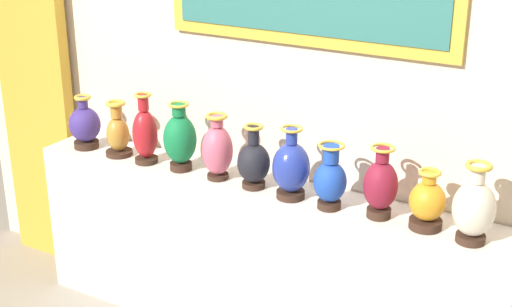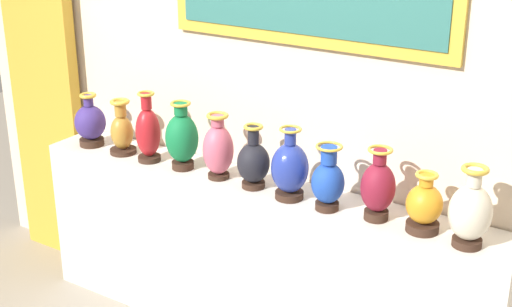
# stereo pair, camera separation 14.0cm
# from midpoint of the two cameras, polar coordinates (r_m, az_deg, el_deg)

# --- Properties ---
(display_shelf) EXTENTS (2.73, 0.36, 0.93)m
(display_shelf) POSITION_cam_midpoint_polar(r_m,az_deg,el_deg) (4.01, -1.01, -8.55)
(display_shelf) COLOR silver
(display_shelf) RESTS_ON ground_plane
(back_wall) EXTENTS (4.43, 0.14, 3.07)m
(back_wall) POSITION_cam_midpoint_polar(r_m,az_deg,el_deg) (3.80, 0.82, 7.34)
(back_wall) COLOR beige
(back_wall) RESTS_ON ground_plane
(curtain_gold) EXTENTS (0.56, 0.08, 2.20)m
(curtain_gold) POSITION_cam_midpoint_polar(r_m,az_deg,el_deg) (4.88, -17.63, 4.06)
(curtain_gold) COLOR gold
(curtain_gold) RESTS_ON ground_plane
(vase_indigo) EXTENTS (0.18, 0.18, 0.32)m
(vase_indigo) POSITION_cam_midpoint_polar(r_m,az_deg,el_deg) (4.41, -14.19, 2.16)
(vase_indigo) COLOR #382319
(vase_indigo) RESTS_ON display_shelf
(vase_ochre) EXTENTS (0.15, 0.15, 0.32)m
(vase_ochre) POSITION_cam_midpoint_polar(r_m,az_deg,el_deg) (4.24, -11.74, 1.58)
(vase_ochre) COLOR #382319
(vase_ochre) RESTS_ON display_shelf
(vase_crimson) EXTENTS (0.14, 0.14, 0.40)m
(vase_crimson) POSITION_cam_midpoint_polar(r_m,az_deg,el_deg) (4.09, -9.69, 1.54)
(vase_crimson) COLOR #382319
(vase_crimson) RESTS_ON display_shelf
(vase_emerald) EXTENTS (0.18, 0.18, 0.38)m
(vase_emerald) POSITION_cam_midpoint_polar(r_m,az_deg,el_deg) (3.96, -7.01, 1.11)
(vase_emerald) COLOR #382319
(vase_emerald) RESTS_ON display_shelf
(vase_rose) EXTENTS (0.17, 0.17, 0.36)m
(vase_rose) POSITION_cam_midpoint_polar(r_m,az_deg,el_deg) (3.83, -4.10, 0.32)
(vase_rose) COLOR #382319
(vase_rose) RESTS_ON display_shelf
(vase_onyx) EXTENTS (0.17, 0.17, 0.34)m
(vase_onyx) POSITION_cam_midpoint_polar(r_m,az_deg,el_deg) (3.72, -1.27, -0.70)
(vase_onyx) COLOR #382319
(vase_onyx) RESTS_ON display_shelf
(vase_cobalt) EXTENTS (0.19, 0.19, 0.37)m
(vase_cobalt) POSITION_cam_midpoint_polar(r_m,az_deg,el_deg) (3.60, 1.65, -1.16)
(vase_cobalt) COLOR #382319
(vase_cobalt) RESTS_ON display_shelf
(vase_sapphire) EXTENTS (0.16, 0.16, 0.33)m
(vase_sapphire) POSITION_cam_midpoint_polar(r_m,az_deg,el_deg) (3.50, 4.70, -2.11)
(vase_sapphire) COLOR #382319
(vase_sapphire) RESTS_ON display_shelf
(vase_burgundy) EXTENTS (0.16, 0.16, 0.36)m
(vase_burgundy) POSITION_cam_midpoint_polar(r_m,az_deg,el_deg) (3.43, 8.60, -2.50)
(vase_burgundy) COLOR #382319
(vase_burgundy) RESTS_ON display_shelf
(vase_amber) EXTENTS (0.17, 0.17, 0.29)m
(vase_amber) POSITION_cam_midpoint_polar(r_m,az_deg,el_deg) (3.38, 12.14, -3.83)
(vase_amber) COLOR #382319
(vase_amber) RESTS_ON display_shelf
(vase_ivory) EXTENTS (0.19, 0.19, 0.37)m
(vase_ivory) POSITION_cam_midpoint_polar(r_m,az_deg,el_deg) (3.28, 15.58, -4.17)
(vase_ivory) COLOR #382319
(vase_ivory) RESTS_ON display_shelf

